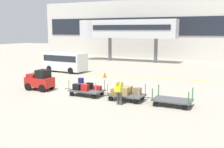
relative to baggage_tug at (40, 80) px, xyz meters
name	(u,v)px	position (x,y,z in m)	size (l,w,h in m)	color
ground_plane	(82,91)	(3.19, 0.90, -0.75)	(120.00, 120.00, 0.00)	#A8A08E
apron_lead_line	(130,76)	(4.03, 8.64, -0.75)	(16.23, 0.20, 0.01)	yellow
terminal_building	(167,29)	(3.19, 26.89, 3.92)	(44.60, 2.51, 9.32)	beige
jet_bridge	(122,29)	(-2.07, 20.90, 3.91)	(14.96, 3.00, 6.01)	silver
baggage_tug	(40,80)	(0.00, 0.00, 0.00)	(2.12, 1.26, 1.58)	red
baggage_cart_lead	(86,88)	(4.06, -0.06, -0.25)	(3.01, 1.45, 1.16)	#4C4C4F
baggage_cart_middle	(125,92)	(7.05, -0.08, -0.22)	(3.01, 1.45, 1.10)	#4C4C4F
baggage_cart_tail	(172,100)	(10.16, -0.21, -0.41)	(3.01, 1.45, 1.10)	#4C4C4F
baggage_handler	(119,91)	(7.13, -1.37, 0.11)	(0.45, 0.47, 1.56)	#4C4C4C
shuttle_van	(65,61)	(-3.59, 8.57, 0.48)	(4.95, 2.33, 2.10)	white
safety_cone_near	(105,75)	(2.03, 7.05, -0.48)	(0.36, 0.36, 0.55)	#EA590F
safety_cone_far	(85,65)	(-3.39, 12.62, -0.48)	(0.36, 0.36, 0.55)	#EA590F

